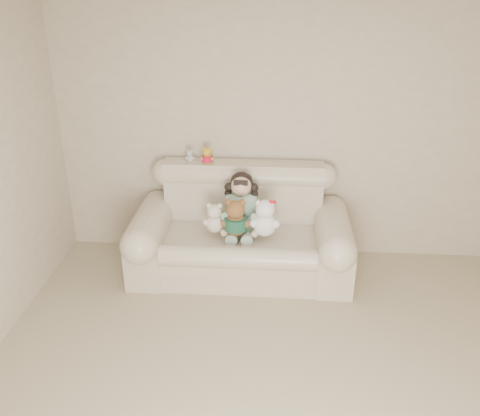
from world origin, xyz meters
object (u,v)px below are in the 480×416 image
Objects in this scene: seated_child at (241,203)px; brown_teddy at (236,214)px; sofa at (241,226)px; white_cat at (265,214)px; cream_teddy at (215,215)px.

brown_teddy is at bearing -104.05° from seated_child.
sofa reaches higher than white_cat.
seated_child is at bearing 131.05° from white_cat.
sofa is 4.95× the size of brown_teddy.
sofa is 0.30m from cream_teddy.
cream_teddy is at bearing 162.61° from brown_teddy.
brown_teddy is 0.27m from white_cat.
white_cat is 1.26× the size of cream_teddy.
brown_teddy reaches higher than cream_teddy.
cream_teddy is (-0.47, 0.03, -0.04)m from white_cat.
seated_child is at bearing 77.33° from brown_teddy.
seated_child is 1.40× the size of white_cat.
sofa is 3.46× the size of seated_child.
sofa is at bearing 23.13° from cream_teddy.
brown_teddy is (-0.04, -0.23, -0.01)m from seated_child.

